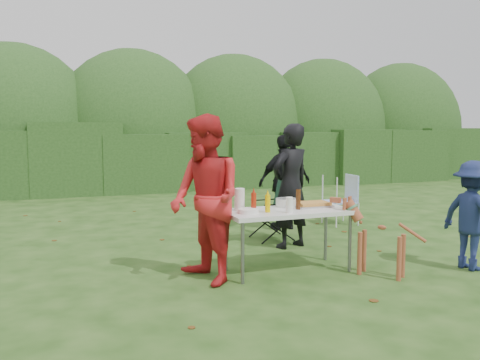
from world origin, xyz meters
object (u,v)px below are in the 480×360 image
object	(u,v)px
mustard_bottle	(268,204)
beer_bottle	(298,199)
child	(473,215)
lawn_chair	(340,199)
person_cook	(291,186)
folding_table	(288,214)
dog	(382,239)
ketchup_bottle	(254,202)
camping_chair	(272,209)
person_black_puffy	(285,182)
person_red_jacket	(206,199)
paper_towel_roll	(239,199)

from	to	relation	value
mustard_bottle	beer_bottle	xyz separation A→B (m)	(0.42, 0.06, 0.02)
child	lawn_chair	distance (m)	3.02
person_cook	lawn_chair	world-z (taller)	person_cook
folding_table	beer_bottle	distance (m)	0.21
child	dog	distance (m)	1.23
child	ketchup_bottle	size ratio (longest dim) A/B	5.97
dog	ketchup_bottle	distance (m)	1.53
camping_chair	ketchup_bottle	size ratio (longest dim) A/B	4.19
person_black_puffy	lawn_chair	size ratio (longest dim) A/B	1.80
camping_chair	dog	bearing A→B (deg)	97.06
person_cook	person_black_puffy	distance (m)	1.30
child	dog	bearing A→B (deg)	76.67
person_cook	beer_bottle	size ratio (longest dim) A/B	7.33
folding_table	person_cook	size ratio (longest dim) A/B	0.85
person_black_puffy	beer_bottle	bearing A→B (deg)	66.48
person_red_jacket	lawn_chair	size ratio (longest dim) A/B	2.11
person_black_puffy	person_cook	bearing A→B (deg)	66.50
folding_table	person_black_puffy	distance (m)	2.51
person_red_jacket	mustard_bottle	size ratio (longest dim) A/B	9.27
person_red_jacket	person_black_puffy	world-z (taller)	person_red_jacket
person_red_jacket	ketchup_bottle	bearing A→B (deg)	83.94
person_cook	paper_towel_roll	bearing A→B (deg)	21.21
folding_table	paper_towel_roll	xyz separation A→B (m)	(-0.55, 0.15, 0.18)
person_cook	lawn_chair	distance (m)	2.06
lawn_chair	mustard_bottle	xyz separation A→B (m)	(-2.45, -2.39, 0.40)
mustard_bottle	child	bearing A→B (deg)	-14.35
person_red_jacket	paper_towel_roll	distance (m)	0.53
person_cook	beer_bottle	bearing A→B (deg)	49.54
camping_chair	ketchup_bottle	xyz separation A→B (m)	(-0.97, -1.63, 0.39)
person_black_puffy	child	size ratio (longest dim) A/B	1.21
dog	lawn_chair	bearing A→B (deg)	-60.36
dog	paper_towel_roll	size ratio (longest dim) A/B	3.49
folding_table	camping_chair	world-z (taller)	camping_chair
dog	paper_towel_roll	xyz separation A→B (m)	(-1.47, 0.71, 0.44)
person_black_puffy	person_red_jacket	bearing A→B (deg)	46.93
lawn_chair	folding_table	bearing A→B (deg)	51.90
folding_table	dog	xyz separation A→B (m)	(0.92, -0.56, -0.25)
lawn_chair	dog	bearing A→B (deg)	71.64
person_cook	ketchup_bottle	xyz separation A→B (m)	(-1.01, -1.08, -0.03)
dog	lawn_chair	distance (m)	3.13
lawn_chair	paper_towel_roll	world-z (taller)	paper_towel_roll
person_cook	beer_bottle	world-z (taller)	person_cook
camping_chair	lawn_chair	size ratio (longest dim) A/B	1.05
lawn_chair	person_cook	bearing A→B (deg)	42.76
person_red_jacket	person_black_puffy	bearing A→B (deg)	125.41
person_cook	person_red_jacket	bearing A→B (deg)	17.32
person_black_puffy	paper_towel_roll	xyz separation A→B (m)	(-1.61, -2.13, 0.08)
camping_chair	lawn_chair	world-z (taller)	camping_chair
folding_table	person_red_jacket	world-z (taller)	person_red_jacket
lawn_chair	ketchup_bottle	world-z (taller)	ketchup_bottle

